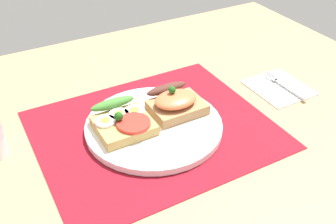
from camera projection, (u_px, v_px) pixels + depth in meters
ground_plane at (154, 137)px, 75.14cm from camera, size 120.00×90.00×3.20cm
placemat at (154, 129)px, 74.13cm from camera, size 42.39×35.67×0.30cm
plate at (154, 126)px, 73.68cm from camera, size 25.38×25.38×1.26cm
sandwich_egg_tomato at (123, 121)px, 71.37cm from camera, size 9.79×10.77×4.09cm
sandwich_salmon at (175, 102)px, 75.41cm from camera, size 10.10×9.17×5.56cm
napkin at (280, 88)px, 85.70cm from camera, size 11.43×12.46×0.60cm
fork at (283, 84)px, 86.12cm from camera, size 1.62×12.91×0.32cm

